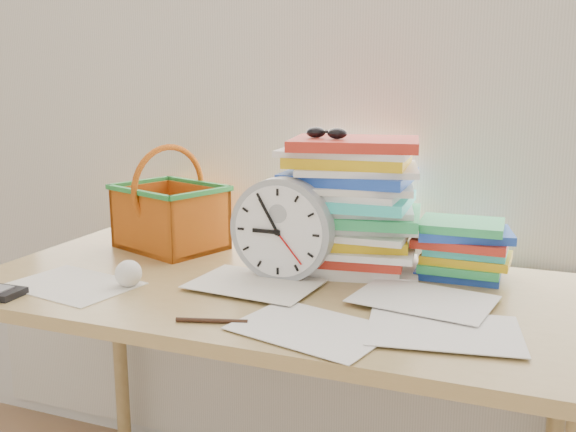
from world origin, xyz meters
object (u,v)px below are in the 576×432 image
at_px(book_stack, 463,249).
at_px(basket, 170,198).
at_px(clock, 282,229).
at_px(paper_stack, 349,205).
at_px(desk, 269,315).

relative_size(book_stack, basket, 0.84).
xyz_separation_m(clock, book_stack, (0.39, 0.17, -0.05)).
distance_m(book_stack, basket, 0.79).
bearing_deg(paper_stack, clock, -129.66).
bearing_deg(book_stack, paper_stack, -174.26).
height_order(paper_stack, book_stack, paper_stack).
bearing_deg(desk, paper_stack, 54.08).
distance_m(paper_stack, basket, 0.52).
distance_m(clock, basket, 0.43).
bearing_deg(paper_stack, book_stack, 5.74).
relative_size(clock, basket, 0.86).
xyz_separation_m(desk, basket, (-0.38, 0.20, 0.22)).
bearing_deg(basket, clock, -1.37).
xyz_separation_m(paper_stack, clock, (-0.12, -0.14, -0.04)).
bearing_deg(basket, paper_stack, 18.77).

